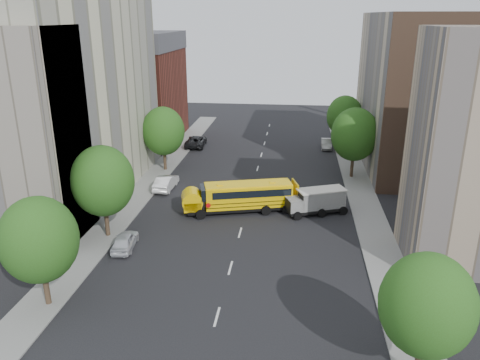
% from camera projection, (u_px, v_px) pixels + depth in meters
% --- Properties ---
extents(ground, '(120.00, 120.00, 0.00)m').
position_uv_depth(ground, '(243.00, 223.00, 42.07)').
color(ground, black).
rests_on(ground, ground).
extents(sidewalk_left, '(3.00, 80.00, 0.12)m').
position_uv_depth(sidewalk_left, '(137.00, 197.00, 48.03)').
color(sidewalk_left, slate).
rests_on(sidewalk_left, ground).
extents(sidewalk_right, '(3.00, 80.00, 0.12)m').
position_uv_depth(sidewalk_right, '(366.00, 207.00, 45.44)').
color(sidewalk_right, slate).
rests_on(sidewalk_right, ground).
extents(lane_markings, '(0.15, 64.00, 0.01)m').
position_uv_depth(lane_markings, '(253.00, 185.00, 51.43)').
color(lane_markings, silver).
rests_on(lane_markings, ground).
extents(building_left_cream, '(10.00, 26.00, 20.00)m').
position_uv_depth(building_left_cream, '(70.00, 97.00, 46.39)').
color(building_left_cream, beige).
rests_on(building_left_cream, ground).
extents(building_left_redbrick, '(10.00, 15.00, 13.00)m').
position_uv_depth(building_left_redbrick, '(142.00, 96.00, 68.16)').
color(building_left_redbrick, maroon).
rests_on(building_left_redbrick, ground).
extents(building_left_near, '(10.00, 7.00, 17.00)m').
position_uv_depth(building_left_near, '(11.00, 138.00, 37.06)').
color(building_left_near, tan).
rests_on(building_left_near, ground).
extents(building_right_far, '(10.00, 22.00, 18.00)m').
position_uv_depth(building_right_far, '(412.00, 92.00, 55.78)').
color(building_right_far, tan).
rests_on(building_right_far, ground).
extents(building_right_sidewall, '(10.10, 0.30, 18.00)m').
position_uv_depth(building_right_sidewall, '(437.00, 109.00, 45.48)').
color(building_right_sidewall, brown).
rests_on(building_right_sidewall, ground).
extents(street_tree_0, '(4.80, 4.80, 7.41)m').
position_uv_depth(street_tree_0, '(39.00, 240.00, 28.66)').
color(street_tree_0, '#38281C').
rests_on(street_tree_0, ground).
extents(street_tree_1, '(5.12, 5.12, 7.90)m').
position_uv_depth(street_tree_1, '(103.00, 181.00, 37.92)').
color(street_tree_1, '#38281C').
rests_on(street_tree_1, ground).
extents(street_tree_2, '(4.99, 4.99, 7.71)m').
position_uv_depth(street_tree_2, '(163.00, 131.00, 54.81)').
color(street_tree_2, '#38281C').
rests_on(street_tree_2, ground).
extents(street_tree_3, '(4.61, 4.61, 7.11)m').
position_uv_depth(street_tree_3, '(427.00, 305.00, 22.49)').
color(street_tree_3, '#38281C').
rests_on(street_tree_3, ground).
extents(street_tree_4, '(5.25, 5.25, 8.10)m').
position_uv_depth(street_tree_4, '(355.00, 134.00, 52.25)').
color(street_tree_4, '#38281C').
rests_on(street_tree_4, ground).
extents(street_tree_5, '(4.86, 4.86, 7.51)m').
position_uv_depth(street_tree_5, '(345.00, 116.00, 63.61)').
color(street_tree_5, '#38281C').
rests_on(street_tree_5, ground).
extents(school_bus, '(10.37, 4.94, 2.86)m').
position_uv_depth(school_bus, '(240.00, 196.00, 44.03)').
color(school_bus, black).
rests_on(school_bus, ground).
extents(safari_truck, '(5.87, 3.85, 2.38)m').
position_uv_depth(safari_truck, '(317.00, 201.00, 43.73)').
color(safari_truck, black).
rests_on(safari_truck, ground).
extents(parked_car_0, '(1.96, 4.06, 1.34)m').
position_uv_depth(parked_car_0, '(125.00, 241.00, 37.27)').
color(parked_car_0, silver).
rests_on(parked_car_0, ground).
extents(parked_car_1, '(1.78, 4.66, 1.51)m').
position_uv_depth(parked_car_1, '(166.00, 182.00, 50.04)').
color(parked_car_1, white).
rests_on(parked_car_1, ground).
extents(parked_car_2, '(2.81, 5.65, 1.54)m').
position_uv_depth(parked_car_2, '(196.00, 141.00, 66.50)').
color(parked_car_2, black).
rests_on(parked_car_2, ground).
extents(parked_car_5, '(1.43, 4.00, 1.31)m').
position_uv_depth(parked_car_5, '(326.00, 144.00, 65.56)').
color(parked_car_5, gray).
rests_on(parked_car_5, ground).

